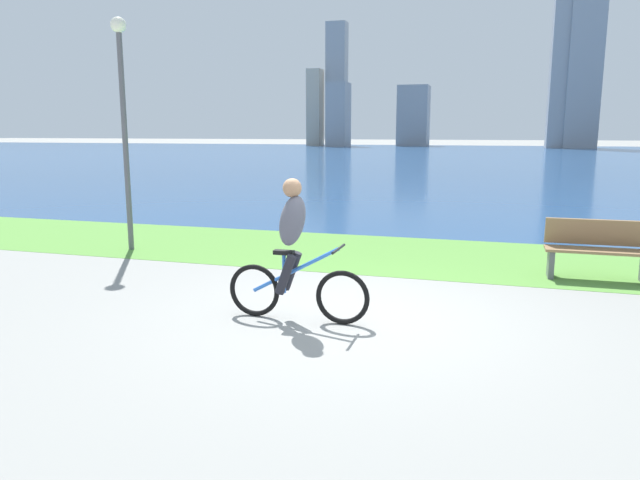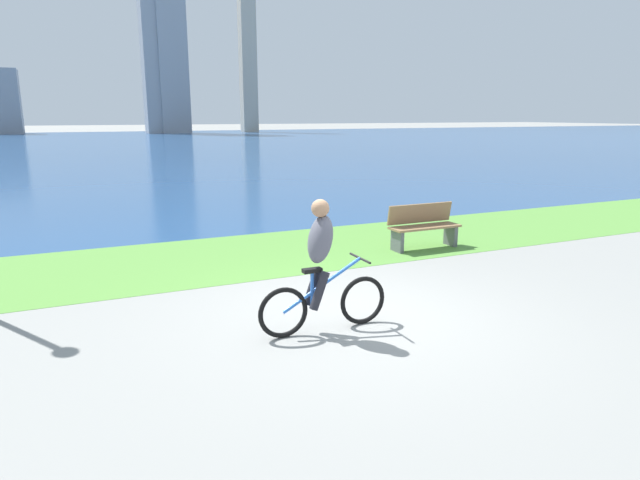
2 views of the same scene
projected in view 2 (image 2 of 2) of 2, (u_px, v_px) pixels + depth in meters
The scene contains 6 objects.
ground_plane at pixel (356, 317), 7.41m from camera, with size 300.00×300.00×0.00m, color gray.
grass_strip_bayside at pixel (263, 253), 10.84m from camera, with size 120.00×3.49×0.01m, color #59933D.
bay_water_surface at pixel (107, 145), 49.49m from camera, with size 300.00×83.66×0.00m, color navy.
cyclist_lead at pixel (321, 267), 6.75m from camera, with size 1.74×0.52×1.68m.
bench_near_path at pixel (423, 226), 11.15m from camera, with size 1.50×0.47×0.90m.
city_skyline_far_shore at pixel (104, 56), 76.36m from camera, with size 50.83×11.37×27.52m.
Camera 2 is at (-3.34, -6.16, 2.66)m, focal length 30.85 mm.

